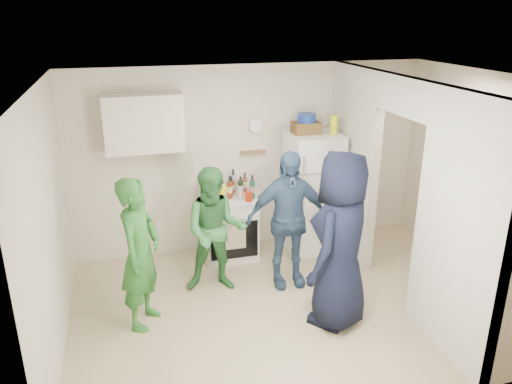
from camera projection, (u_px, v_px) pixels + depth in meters
The scene contains 39 objects.
floor at pixel (291, 305), 5.63m from camera, with size 4.80×4.80×0.00m, color tan.
wall_back at pixel (252, 158), 6.74m from camera, with size 4.80×4.80×0.00m, color silver.
wall_front at pixel (371, 282), 3.66m from camera, with size 4.80×4.80×0.00m, color silver.
wall_left at pixel (49, 227), 4.60m from camera, with size 3.40×3.40×0.00m, color silver.
wall_right at pixel (488, 182), 5.81m from camera, with size 3.40×3.40×0.00m, color silver.
ceiling at pixel (297, 80), 4.78m from camera, with size 4.80×4.80×0.00m, color white.
partition_pier_back at pixel (352, 164), 6.50m from camera, with size 0.12×1.20×2.50m, color silver.
partition_pier_front at pixel (460, 231), 4.51m from camera, with size 0.12×1.20×2.50m, color silver.
partition_header at pixel (406, 96), 5.15m from camera, with size 0.12×1.00×0.40m, color silver.
stove at pixel (229, 227), 6.63m from camera, with size 0.71×0.59×0.85m, color white.
upper_cabinet at pixel (144, 123), 6.03m from camera, with size 0.95×0.34×0.70m, color silver.
fridge at pixel (312, 192), 6.76m from camera, with size 0.67×0.65×1.63m, color white.
wicker_basket at pixel (306, 128), 6.47m from camera, with size 0.35×0.25×0.15m, color brown.
blue_bowl at pixel (306, 118), 6.43m from camera, with size 0.24×0.24×0.11m, color navy.
yellow_cup_stack_top at pixel (334, 125), 6.40m from camera, with size 0.09×0.09×0.25m, color #F7FF15.
wall_clock at pixel (256, 126), 6.59m from camera, with size 0.22×0.22×0.03m, color white.
spice_shelf at pixel (253, 152), 6.67m from camera, with size 0.35×0.08×0.03m, color olive.
nook_window at pixel (481, 145), 5.85m from camera, with size 0.03×0.70×0.80m, color black.
nook_window_frame at pixel (480, 145), 5.84m from camera, with size 0.04×0.76×0.86m, color white.
nook_valance at pixel (482, 115), 5.72m from camera, with size 0.04×0.82×0.18m, color white.
yellow_cup_stack_stove at pixel (223, 195), 6.21m from camera, with size 0.09×0.09×0.25m, color yellow.
red_cup at pixel (249, 197), 6.34m from camera, with size 0.09×0.09×0.12m, color red.
person_green_left at pixel (140, 254), 5.06m from camera, with size 0.59×0.39×1.62m, color #2B6D2D.
person_green_center at pixel (215, 231), 5.73m from camera, with size 0.73×0.57×1.50m, color #3A8443.
person_denim at pixel (287, 220), 5.83m from camera, with size 0.98×0.41×1.66m, color #39547C.
person_navy at pixel (341, 241), 5.05m from camera, with size 0.91×0.60×1.87m, color black.
person_nook at pixel (453, 212), 6.00m from camera, with size 1.09×0.63×1.69m, color black.
bottle_a at pixel (204, 186), 6.49m from camera, with size 0.08×0.08×0.27m, color brown.
bottle_b at pixel (214, 190), 6.33m from camera, with size 0.07×0.07×0.27m, color #193E14.
bottle_c at pixel (220, 184), 6.56m from camera, with size 0.07×0.07×0.27m, color #A8AFB6.
bottle_d at pixel (230, 187), 6.40m from camera, with size 0.07×0.07×0.30m, color maroon.
bottle_e at pixel (233, 181), 6.61m from camera, with size 0.08×0.08×0.33m, color #9EA0AF.
bottle_f at pixel (241, 186), 6.51m from camera, with size 0.08×0.08×0.26m, color black.
bottle_g at pixel (245, 182), 6.64m from camera, with size 0.06×0.06×0.27m, color brown.
bottle_h at pixel (207, 194), 6.26m from camera, with size 0.06×0.06×0.25m, color #9C9DA7.
bottle_i at pixel (232, 185), 6.57m from camera, with size 0.07×0.07×0.24m, color #5F2610.
bottle_j at pixel (252, 187), 6.40m from camera, with size 0.07×0.07×0.32m, color #1D543E.
bottle_k at pixel (212, 188), 6.44m from camera, with size 0.07×0.07×0.25m, color brown.
bottle_l at pixel (240, 191), 6.35m from camera, with size 0.08×0.08×0.25m, color #9AA3AA.
Camera 1 is at (-1.68, -4.57, 3.13)m, focal length 35.00 mm.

